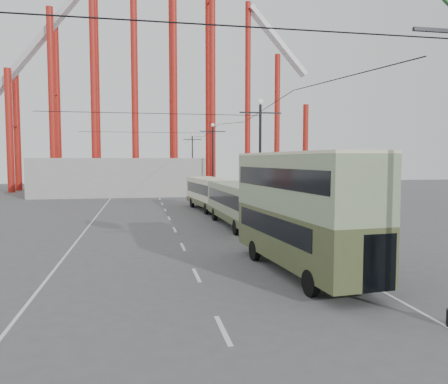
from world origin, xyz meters
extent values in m
plane|color=#4B4B4D|center=(0.00, 0.00, 0.00)|extent=(160.00, 160.00, 0.00)
cube|color=silver|center=(-1.00, 19.00, 0.01)|extent=(0.15, 82.00, 0.01)
cube|color=silver|center=(5.40, 20.00, 0.01)|extent=(0.12, 120.00, 0.01)
cube|color=silver|center=(-7.00, 20.00, 0.01)|extent=(0.12, 120.00, 0.01)
cylinder|color=black|center=(5.60, 18.00, 4.50)|extent=(0.20, 0.20, 9.00)
cylinder|color=black|center=(5.60, 18.00, 0.25)|extent=(0.44, 0.44, 0.50)
cube|color=black|center=(5.60, 18.00, 8.30)|extent=(3.20, 0.10, 0.10)
sphere|color=white|center=(5.60, 18.00, 9.10)|extent=(0.44, 0.44, 0.44)
cylinder|color=black|center=(5.60, 40.00, 4.50)|extent=(0.20, 0.20, 9.00)
cylinder|color=black|center=(5.60, 40.00, 0.25)|extent=(0.44, 0.44, 0.50)
cube|color=black|center=(5.60, 40.00, 8.30)|extent=(3.20, 0.10, 0.10)
sphere|color=white|center=(5.60, 40.00, 9.10)|extent=(0.44, 0.44, 0.44)
cylinder|color=black|center=(5.60, 62.00, 4.50)|extent=(0.20, 0.20, 9.00)
cylinder|color=black|center=(5.60, 62.00, 0.25)|extent=(0.44, 0.44, 0.50)
cube|color=black|center=(5.60, 62.00, 8.30)|extent=(3.20, 0.10, 0.10)
sphere|color=white|center=(5.60, 62.00, 9.10)|extent=(0.44, 0.44, 0.44)
cylinder|color=maroon|center=(-22.00, 55.00, 9.00)|extent=(1.00, 1.00, 18.00)
cylinder|color=maroon|center=(-22.00, 59.00, 9.00)|extent=(1.00, 1.00, 18.00)
cylinder|color=maroon|center=(-16.00, 55.00, 13.50)|extent=(1.00, 1.00, 27.00)
cylinder|color=maroon|center=(-16.00, 59.00, 13.50)|extent=(1.00, 1.00, 27.00)
cylinder|color=maroon|center=(-10.00, 55.00, 18.00)|extent=(1.00, 1.00, 36.00)
cylinder|color=maroon|center=(-10.00, 59.00, 18.00)|extent=(1.00, 1.00, 36.00)
cylinder|color=maroon|center=(-4.00, 55.00, 22.50)|extent=(1.00, 1.00, 45.00)
cylinder|color=maroon|center=(-4.00, 59.00, 22.50)|extent=(1.00, 1.00, 45.00)
cylinder|color=maroon|center=(2.00, 55.00, 26.00)|extent=(1.00, 1.00, 52.00)
cylinder|color=maroon|center=(2.00, 59.00, 26.00)|extent=(1.00, 1.00, 52.00)
cylinder|color=maroon|center=(8.00, 55.00, 27.50)|extent=(1.00, 1.00, 55.00)
cylinder|color=maroon|center=(8.00, 59.00, 27.50)|extent=(1.00, 1.00, 55.00)
cylinder|color=maroon|center=(14.00, 56.00, 15.00)|extent=(0.90, 0.90, 30.00)
cylinder|color=maroon|center=(19.00, 56.00, 11.00)|extent=(0.90, 0.90, 22.00)
cylinder|color=maroon|center=(24.00, 56.00, 7.00)|extent=(0.90, 0.90, 14.00)
cube|color=#BBBCC0|center=(19.00, 56.00, 24.00)|extent=(9.89, 2.00, 10.87)
cube|color=gray|center=(-6.00, 47.00, 2.50)|extent=(22.00, 10.00, 5.00)
cube|color=#404726|center=(3.39, 3.57, 1.57)|extent=(3.27, 9.72, 2.10)
cube|color=black|center=(3.39, 3.57, 2.00)|extent=(3.13, 7.82, 0.86)
cube|color=gray|center=(3.39, 3.57, 2.77)|extent=(3.29, 9.72, 0.29)
cube|color=gray|center=(3.39, 3.57, 3.96)|extent=(3.27, 9.72, 2.10)
cube|color=black|center=(3.39, 3.57, 4.05)|extent=(3.25, 9.15, 0.81)
cube|color=beige|center=(3.39, 3.57, 5.06)|extent=(3.29, 9.72, 0.11)
cylinder|color=black|center=(2.07, 6.13, 0.48)|extent=(0.36, 0.97, 0.95)
cylinder|color=black|center=(4.21, 6.33, 0.48)|extent=(0.36, 0.97, 0.95)
cylinder|color=black|center=(2.60, 0.43, 0.48)|extent=(0.36, 0.97, 0.95)
cylinder|color=black|center=(4.75, 0.63, 0.48)|extent=(0.36, 0.97, 0.95)
cube|color=gray|center=(3.69, 16.86, 1.70)|extent=(2.83, 10.80, 2.34)
cube|color=black|center=(3.69, 16.86, 2.09)|extent=(2.82, 9.63, 0.93)
cube|color=#404726|center=(3.69, 16.86, 0.78)|extent=(2.86, 10.80, 0.49)
cube|color=gray|center=(3.69, 16.86, 2.95)|extent=(2.85, 10.80, 0.16)
cylinder|color=black|center=(2.48, 19.83, 0.49)|extent=(0.31, 0.98, 0.97)
cylinder|color=black|center=(4.68, 19.92, 0.49)|extent=(0.31, 0.98, 0.97)
cylinder|color=black|center=(2.71, 13.41, 0.49)|extent=(0.31, 0.98, 0.97)
cylinder|color=black|center=(4.91, 13.49, 0.49)|extent=(0.31, 0.98, 0.97)
cube|color=beige|center=(3.18, 27.17, 1.72)|extent=(3.42, 10.01, 2.35)
cube|color=black|center=(3.18, 27.17, 2.11)|extent=(3.34, 8.84, 0.93)
cube|color=#404726|center=(3.18, 27.17, 0.78)|extent=(3.45, 10.01, 0.49)
cube|color=beige|center=(3.18, 27.17, 2.97)|extent=(3.44, 10.01, 0.16)
cylinder|color=black|center=(1.82, 29.60, 0.49)|extent=(0.37, 1.00, 0.98)
cylinder|color=black|center=(4.03, 29.82, 0.49)|extent=(0.37, 1.00, 0.98)
cylinder|color=black|center=(2.37, 24.13, 0.49)|extent=(0.37, 1.00, 0.98)
cylinder|color=black|center=(4.58, 24.35, 0.49)|extent=(0.37, 1.00, 0.98)
imported|color=black|center=(3.09, 5.47, 0.86)|extent=(0.71, 0.56, 1.72)
camera|label=1|loc=(-3.21, -13.79, 4.81)|focal=35.00mm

